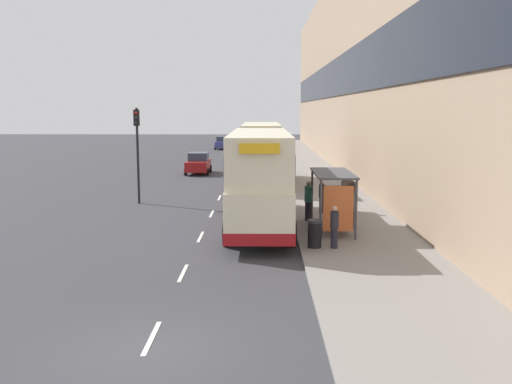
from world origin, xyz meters
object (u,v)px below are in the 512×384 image
object	(u,v)px
car_0	(198,163)
car_1	(262,142)
pedestrian_at_shelter	(322,196)
pedestrian_1	(308,200)
car_2	(223,143)
litter_bin	(315,234)
double_decker_bus_near	(260,177)
traffic_light_far_kerb	(137,140)
double_decker_bus_ahead	(261,153)
bus_shelter	(338,191)
pedestrian_3	(347,196)
pedestrian_2	(334,227)

from	to	relation	value
car_0	car_1	xyz separation A→B (m)	(5.31, 32.14, -0.03)
pedestrian_at_shelter	pedestrian_1	world-z (taller)	pedestrian_1
car_2	litter_bin	xyz separation A→B (m)	(7.24, -55.33, -0.18)
double_decker_bus_near	car_2	distance (m)	51.36
car_1	traffic_light_far_kerb	bearing A→B (deg)	-98.43
double_decker_bus_ahead	car_1	bearing A→B (deg)	89.85
double_decker_bus_near	litter_bin	distance (m)	5.00
bus_shelter	double_decker_bus_near	bearing A→B (deg)	158.51
double_decker_bus_ahead	litter_bin	xyz separation A→B (m)	(2.05, -18.56, -1.62)
bus_shelter	pedestrian_at_shelter	xyz separation A→B (m)	(-0.19, 4.38, -0.91)
bus_shelter	pedestrian_3	distance (m)	4.64
double_decker_bus_near	pedestrian_2	distance (m)	5.36
car_2	pedestrian_2	distance (m)	56.02
car_0	pedestrian_2	xyz separation A→B (m)	(7.98, -26.04, 0.09)
car_2	pedestrian_1	xyz separation A→B (m)	(7.42, -50.09, 0.25)
double_decker_bus_ahead	pedestrian_1	distance (m)	13.56
pedestrian_at_shelter	pedestrian_3	world-z (taller)	pedestrian_3
double_decker_bus_near	pedestrian_at_shelter	size ratio (longest dim) A/B	6.96
pedestrian_2	pedestrian_3	size ratio (longest dim) A/B	0.98
pedestrian_at_shelter	traffic_light_far_kerb	xyz separation A→B (m)	(-9.98, 3.47, 2.62)
pedestrian_at_shelter	litter_bin	world-z (taller)	pedestrian_at_shelter
car_0	pedestrian_1	bearing A→B (deg)	109.78
pedestrian_at_shelter	pedestrian_1	xyz separation A→B (m)	(-0.85, -2.09, 0.13)
car_2	litter_bin	size ratio (longest dim) A/B	3.85
pedestrian_3	traffic_light_far_kerb	distance (m)	12.04
pedestrian_3	litter_bin	world-z (taller)	pedestrian_3
car_1	traffic_light_far_kerb	size ratio (longest dim) A/B	0.83
bus_shelter	car_0	bearing A→B (deg)	110.26
double_decker_bus_ahead	litter_bin	distance (m)	18.74
double_decker_bus_ahead	car_1	xyz separation A→B (m)	(0.11, 39.50, -1.45)
double_decker_bus_near	traffic_light_far_kerb	bearing A→B (deg)	136.37
bus_shelter	pedestrian_2	xyz separation A→B (m)	(-0.50, -3.07, -0.92)
litter_bin	traffic_light_far_kerb	xyz separation A→B (m)	(-8.95, 10.81, 2.92)
car_0	pedestrian_3	bearing A→B (deg)	117.25
car_2	pedestrian_2	bearing A→B (deg)	98.17
pedestrian_at_shelter	pedestrian_2	size ratio (longest dim) A/B	1.01
double_decker_bus_near	traffic_light_far_kerb	distance (m)	9.59
double_decker_bus_near	car_0	distance (m)	22.33
bus_shelter	pedestrian_1	world-z (taller)	bus_shelter
pedestrian_1	pedestrian_2	bearing A→B (deg)	-84.24
pedestrian_at_shelter	car_1	bearing A→B (deg)	93.36
pedestrian_1	litter_bin	bearing A→B (deg)	-91.97
double_decker_bus_near	double_decker_bus_ahead	xyz separation A→B (m)	(0.02, 14.30, -0.00)
double_decker_bus_ahead	traffic_light_far_kerb	distance (m)	10.46
pedestrian_1	traffic_light_far_kerb	size ratio (longest dim) A/B	0.35
pedestrian_2	double_decker_bus_ahead	bearing A→B (deg)	98.45
litter_bin	car_2	bearing A→B (deg)	97.45
car_0	car_2	distance (m)	29.40
car_2	traffic_light_far_kerb	size ratio (longest dim) A/B	0.75
pedestrian_at_shelter	pedestrian_3	distance (m)	1.27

